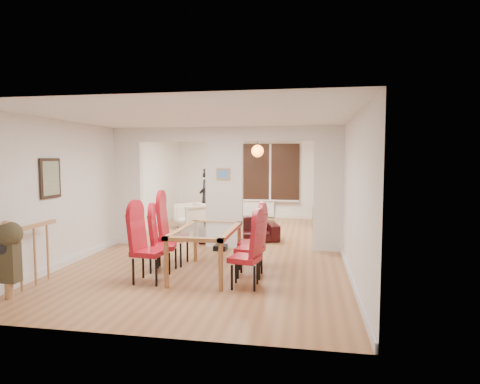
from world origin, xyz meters
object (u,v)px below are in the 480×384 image
(dining_table, at_px, (207,251))
(dining_chair_ra, at_px, (245,253))
(sofa, at_px, (238,229))
(person, at_px, (206,196))
(armchair, at_px, (191,216))
(dining_chair_la, at_px, (149,247))
(television, at_px, (315,214))
(coffee_table, at_px, (255,225))
(dining_chair_lc, at_px, (174,232))
(dining_chair_rb, at_px, (250,244))
(dining_chair_lb, at_px, (163,242))
(bottle, at_px, (253,216))
(dining_chair_rc, at_px, (251,239))
(bowl, at_px, (253,220))

(dining_table, distance_m, dining_chair_ra, 0.92)
(sofa, relative_size, person, 1.13)
(armchair, bearing_deg, dining_table, -25.03)
(dining_table, xyz_separation_m, sofa, (0.04, 2.82, -0.11))
(dining_chair_la, bearing_deg, television, 73.55)
(television, distance_m, coffee_table, 1.94)
(dining_chair_lc, height_order, armchair, dining_chair_lc)
(dining_table, relative_size, person, 1.00)
(dining_table, bearing_deg, dining_chair_la, -144.54)
(dining_chair_la, height_order, sofa, dining_chair_la)
(dining_chair_rb, xyz_separation_m, coffee_table, (-0.49, 4.33, -0.42))
(dining_chair_la, distance_m, dining_chair_lb, 0.61)
(sofa, height_order, bottle, sofa)
(coffee_table, bearing_deg, dining_chair_la, -101.64)
(dining_chair_rb, xyz_separation_m, armchair, (-2.23, 4.12, -0.18))
(dining_table, xyz_separation_m, person, (-1.31, 5.02, 0.44))
(dining_chair_rc, xyz_separation_m, armchair, (-2.16, 3.62, -0.17))
(coffee_table, distance_m, bottle, 0.27)
(dining_chair_lb, bearing_deg, sofa, 62.38)
(dining_chair_la, bearing_deg, dining_chair_lc, 96.45)
(dining_chair_lb, relative_size, dining_chair_lc, 0.87)
(sofa, relative_size, coffee_table, 1.86)
(dining_chair_lc, xyz_separation_m, coffee_table, (0.99, 3.81, -0.47))
(dining_table, bearing_deg, dining_chair_lb, 176.25)
(dining_chair_rc, relative_size, coffee_table, 1.03)
(dining_chair_ra, relative_size, dining_chair_rb, 0.98)
(dining_chair_ra, bearing_deg, bowl, 109.61)
(dining_chair_lb, relative_size, bottle, 4.01)
(dining_chair_rb, height_order, bottle, dining_chair_rb)
(person, bearing_deg, coffee_table, 64.59)
(dining_chair_rb, height_order, sofa, dining_chair_rb)
(dining_chair_lc, height_order, bottle, dining_chair_lc)
(dining_table, bearing_deg, bottle, 87.81)
(dining_chair_rc, height_order, bowl, dining_chair_rc)
(coffee_table, relative_size, bottle, 3.94)
(dining_chair_ra, xyz_separation_m, bottle, (-0.56, 5.00, -0.16))
(dining_chair_lc, xyz_separation_m, person, (-0.55, 4.48, 0.24))
(dining_chair_ra, relative_size, dining_chair_rc, 1.00)
(coffee_table, bearing_deg, armchair, -172.91)
(dining_chair_rb, relative_size, coffee_table, 1.06)
(dining_chair_lc, relative_size, bottle, 4.62)
(dining_chair_ra, relative_size, coffee_table, 1.03)
(armchair, distance_m, coffee_table, 1.76)
(dining_table, xyz_separation_m, bowl, (0.18, 4.40, -0.13))
(dining_chair_lc, xyz_separation_m, sofa, (0.80, 2.28, -0.32))
(dining_chair_rb, bearing_deg, dining_chair_lc, 169.67)
(dining_table, height_order, bowl, dining_table)
(bowl, bearing_deg, dining_chair_rc, -82.89)
(dining_chair_la, height_order, person, person)
(dining_chair_ra, height_order, armchair, dining_chair_ra)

